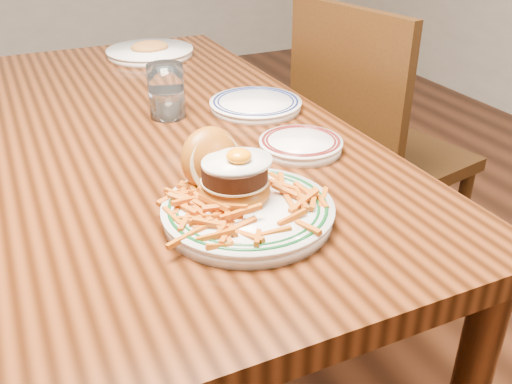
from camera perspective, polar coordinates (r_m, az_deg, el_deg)
name	(u,v)px	position (r m, az deg, el deg)	size (l,w,h in m)	color
floor	(175,356)	(1.81, -8.11, -15.93)	(6.00, 6.00, 0.00)	black
table	(157,158)	(1.43, -9.92, 3.36)	(0.85, 1.60, 0.75)	black
chair_right	(370,148)	(1.84, 11.30, 4.34)	(0.53, 0.53, 0.97)	#381E0B
main_plate	(241,196)	(0.97, -1.46, -0.45)	(0.30, 0.31, 0.14)	white
side_plate	(301,144)	(1.23, 4.50, 4.81)	(0.18, 0.18, 0.03)	white
rear_plate	(256,104)	(1.46, -0.03, 8.78)	(0.23, 0.23, 0.03)	white
water_glass	(167,94)	(1.42, -8.93, 9.63)	(0.09, 0.09, 0.13)	white
far_plate	(150,52)	(1.97, -10.55, 13.64)	(0.28, 0.28, 0.05)	white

